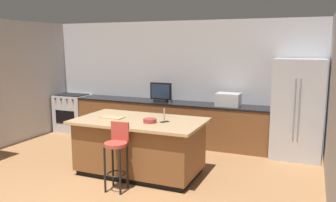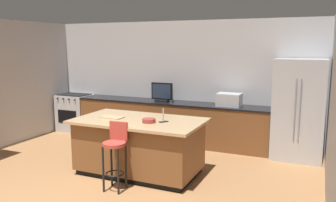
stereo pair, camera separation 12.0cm
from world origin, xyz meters
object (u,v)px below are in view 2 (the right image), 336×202
at_px(fruit_bowl, 149,121).
at_px(cell_phone, 164,122).
at_px(bar_stool_center, 115,150).
at_px(microwave, 229,100).
at_px(cutting_board, 112,117).
at_px(range_oven, 75,113).
at_px(tv_monitor, 162,93).
at_px(refrigerator, 299,110).
at_px(kitchen_island, 139,146).

xyz_separation_m(fruit_bowl, cell_phone, (0.20, 0.13, -0.03)).
xyz_separation_m(bar_stool_center, cell_phone, (0.46, 0.72, 0.32)).
bearing_deg(microwave, fruit_bowl, -110.31).
xyz_separation_m(microwave, cell_phone, (-0.58, -1.96, -0.11)).
xyz_separation_m(bar_stool_center, cutting_board, (-0.48, 0.67, 0.32)).
bearing_deg(cell_phone, range_oven, -176.74).
relative_size(tv_monitor, bar_stool_center, 0.48).
xyz_separation_m(refrigerator, cell_phone, (-1.92, -1.90, -0.02)).
relative_size(range_oven, fruit_bowl, 4.35).
relative_size(tv_monitor, cell_phone, 3.27).
bearing_deg(range_oven, cutting_board, -39.88).
bearing_deg(fruit_bowl, tv_monitor, 109.26).
relative_size(microwave, bar_stool_center, 0.47).
relative_size(kitchen_island, cutting_board, 5.55).
relative_size(microwave, cell_phone, 3.20).
xyz_separation_m(refrigerator, cutting_board, (-2.86, -1.96, -0.01)).
bearing_deg(kitchen_island, microwave, 62.09).
height_order(range_oven, cell_phone, cell_phone).
xyz_separation_m(range_oven, tv_monitor, (2.44, -0.05, 0.64)).
height_order(range_oven, fruit_bowl, fruit_bowl).
bearing_deg(kitchen_island, cell_phone, -1.24).
height_order(kitchen_island, microwave, microwave).
bearing_deg(microwave, bar_stool_center, -111.08).
height_order(range_oven, microwave, microwave).
distance_m(refrigerator, fruit_bowl, 2.94).
height_order(kitchen_island, fruit_bowl, fruit_bowl).
xyz_separation_m(microwave, bar_stool_center, (-1.03, -2.68, -0.43)).
xyz_separation_m(refrigerator, range_oven, (-5.26, 0.06, -0.48)).
distance_m(kitchen_island, cell_phone, 0.64).
xyz_separation_m(kitchen_island, tv_monitor, (-0.46, 1.90, 0.63)).
xyz_separation_m(kitchen_island, microwave, (1.03, 1.95, 0.57)).
bearing_deg(cell_phone, bar_stool_center, -88.55).
xyz_separation_m(range_oven, fruit_bowl, (3.15, -2.09, 0.50)).
xyz_separation_m(tv_monitor, cutting_board, (-0.03, -1.96, -0.17)).
height_order(refrigerator, tv_monitor, refrigerator).
relative_size(kitchen_island, fruit_bowl, 9.99).
distance_m(bar_stool_center, cell_phone, 0.91).
height_order(refrigerator, cutting_board, refrigerator).
bearing_deg(cutting_board, range_oven, 140.12).
height_order(refrigerator, bar_stool_center, refrigerator).
xyz_separation_m(microwave, cutting_board, (-1.52, -2.01, -0.10)).
bearing_deg(microwave, kitchen_island, -117.91).
xyz_separation_m(tv_monitor, fruit_bowl, (0.71, -2.04, -0.15)).
relative_size(microwave, cutting_board, 1.25).
height_order(tv_monitor, cutting_board, tv_monitor).
bearing_deg(refrigerator, fruit_bowl, -136.07).
bearing_deg(range_oven, kitchen_island, -33.96).
bearing_deg(microwave, tv_monitor, -178.00).
distance_m(microwave, tv_monitor, 1.49).
bearing_deg(range_oven, bar_stool_center, -42.86).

